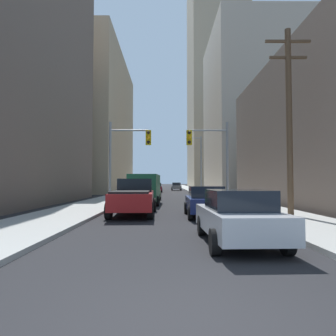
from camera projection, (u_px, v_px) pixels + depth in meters
ground_plane at (183, 329)px, 3.61m from camera, size 400.00×400.00×0.00m
sidewalk_left at (137, 191)px, 53.53m from camera, size 3.56×160.00×0.15m
sidewalk_right at (197, 191)px, 53.60m from camera, size 3.56×160.00×0.15m
pickup_truck_red at (134, 197)px, 15.87m from camera, size 2.20×5.46×1.90m
cargo_van_green at (145, 188)px, 22.95m from camera, size 2.17×5.28×2.26m
sedan_silver at (238, 216)px, 8.53m from camera, size 1.95×4.26×1.52m
sedan_navy at (206, 201)px, 15.10m from camera, size 1.95×4.22×1.52m
sedan_beige at (151, 191)px, 30.12m from camera, size 1.97×4.27×1.52m
sedan_maroon at (156, 187)px, 48.70m from camera, size 1.95×4.24×1.52m
sedan_grey at (176, 186)px, 59.28m from camera, size 1.95×4.21×1.52m
traffic_signal_near_left at (128, 150)px, 21.59m from camera, size 3.00×0.44×6.00m
traffic_signal_near_right at (210, 150)px, 21.63m from camera, size 3.00×0.44×6.00m
utility_pole_right at (289, 117)px, 14.55m from camera, size 2.20×0.28×9.15m
street_lamp_right at (199, 160)px, 38.66m from camera, size 1.99×0.32×7.50m
building_left_mid_office at (72, 125)px, 54.42m from camera, size 18.62×29.24×23.86m
building_right_mid_block at (266, 113)px, 52.71m from camera, size 19.10×20.46×27.37m
building_right_far_highrise at (216, 81)px, 96.36m from camera, size 16.28×26.43×67.54m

